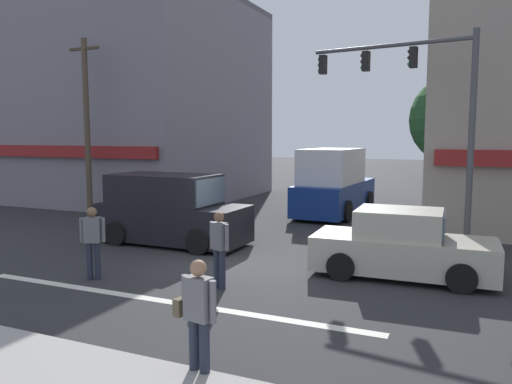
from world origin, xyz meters
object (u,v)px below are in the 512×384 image
at_px(sedan_parked_curbside, 402,247).
at_px(pedestrian_foreground_with_bag, 198,313).
at_px(van_waiting_far, 170,211).
at_px(pedestrian_far_side, 93,239).
at_px(pedestrian_mid_crossing, 219,245).
at_px(traffic_light_mast, 425,100).
at_px(box_truck_crossing_rightbound, 334,185).
at_px(utility_pole_near_left, 87,126).
at_px(street_tree, 455,120).

xyz_separation_m(sedan_parked_curbside, pedestrian_foreground_with_bag, (-1.81, -6.26, 0.24)).
distance_m(van_waiting_far, pedestrian_far_side, 4.01).
bearing_deg(pedestrian_mid_crossing, traffic_light_mast, 60.31).
bearing_deg(box_truck_crossing_rightbound, utility_pole_near_left, -152.37).
bearing_deg(traffic_light_mast, sedan_parked_curbside, -90.89).
height_order(utility_pole_near_left, sedan_parked_curbside, utility_pole_near_left).
height_order(traffic_light_mast, pedestrian_far_side, traffic_light_mast).
bearing_deg(utility_pole_near_left, box_truck_crossing_rightbound, 27.63).
distance_m(van_waiting_far, pedestrian_foreground_with_bag, 8.83).
relative_size(street_tree, van_waiting_far, 1.16).
bearing_deg(pedestrian_mid_crossing, utility_pole_near_left, 145.75).
distance_m(street_tree, sedan_parked_curbside, 7.48).
xyz_separation_m(sedan_parked_curbside, pedestrian_mid_crossing, (-3.46, -2.52, 0.24)).
bearing_deg(street_tree, box_truck_crossing_rightbound, 161.39).
distance_m(traffic_light_mast, sedan_parked_curbside, 5.12).
bearing_deg(sedan_parked_curbside, box_truck_crossing_rightbound, 114.69).
relative_size(utility_pole_near_left, pedestrian_mid_crossing, 4.21).
height_order(van_waiting_far, pedestrian_mid_crossing, van_waiting_far).
distance_m(traffic_light_mast, van_waiting_far, 8.22).
distance_m(traffic_light_mast, box_truck_crossing_rightbound, 6.79).
xyz_separation_m(street_tree, pedestrian_far_side, (-7.22, -9.82, -2.86)).
xyz_separation_m(pedestrian_foreground_with_bag, pedestrian_mid_crossing, (-1.65, 3.74, -0.00)).
height_order(utility_pole_near_left, pedestrian_mid_crossing, utility_pole_near_left).
height_order(box_truck_crossing_rightbound, pedestrian_mid_crossing, box_truck_crossing_rightbound).
height_order(van_waiting_far, pedestrian_far_side, van_waiting_far).
bearing_deg(pedestrian_mid_crossing, sedan_parked_curbside, 36.05).
bearing_deg(pedestrian_mid_crossing, van_waiting_far, 135.48).
bearing_deg(box_truck_crossing_rightbound, street_tree, -18.61).
xyz_separation_m(van_waiting_far, pedestrian_foreground_with_bag, (5.14, -7.17, -0.05)).
bearing_deg(traffic_light_mast, utility_pole_near_left, 179.73).
relative_size(van_waiting_far, sedan_parked_curbside, 1.11).
height_order(sedan_parked_curbside, box_truck_crossing_rightbound, box_truck_crossing_rightbound).
bearing_deg(van_waiting_far, utility_pole_near_left, 153.67).
height_order(street_tree, pedestrian_far_side, street_tree).
bearing_deg(van_waiting_far, pedestrian_mid_crossing, -44.52).
bearing_deg(van_waiting_far, sedan_parked_curbside, -7.46).
height_order(street_tree, pedestrian_mid_crossing, street_tree).
bearing_deg(utility_pole_near_left, sedan_parked_curbside, -16.40).
relative_size(box_truck_crossing_rightbound, pedestrian_mid_crossing, 3.40).
bearing_deg(traffic_light_mast, box_truck_crossing_rightbound, 129.77).
height_order(street_tree, box_truck_crossing_rightbound, street_tree).
xyz_separation_m(street_tree, pedestrian_mid_crossing, (-4.26, -9.28, -2.86)).
relative_size(utility_pole_near_left, pedestrian_far_side, 4.21).
relative_size(street_tree, pedestrian_mid_crossing, 3.22).
distance_m(traffic_light_mast, pedestrian_mid_crossing, 7.86).
bearing_deg(box_truck_crossing_rightbound, traffic_light_mast, -50.23).
bearing_deg(box_truck_crossing_rightbound, pedestrian_far_side, -102.87).
distance_m(sedan_parked_curbside, pedestrian_foreground_with_bag, 6.52).
bearing_deg(pedestrian_foreground_with_bag, street_tree, 78.67).
distance_m(utility_pole_near_left, pedestrian_mid_crossing, 11.41).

